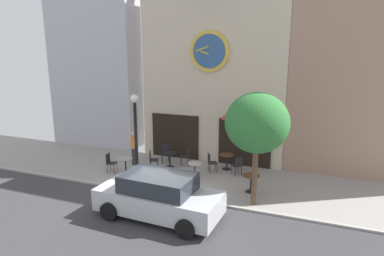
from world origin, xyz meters
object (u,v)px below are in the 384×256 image
Objects in this scene: cafe_chair_outer at (186,155)px; cafe_chair_left_end at (110,161)px; cafe_chair_mid_row at (165,152)px; pedestrian_orange at (134,148)px; cafe_table_center at (251,180)px; parked_car_silver at (159,196)px; street_lamp at (136,137)px; cafe_table_near_door at (227,159)px; cafe_chair_curbside at (238,164)px; street_tree at (257,123)px; cafe_table_leftmost at (195,169)px; cafe_chair_corner at (152,158)px; cafe_table_center_left at (170,157)px; cafe_table_near_curb at (126,163)px; cafe_chair_right_end at (211,161)px.

cafe_chair_outer is 1.00× the size of cafe_chair_left_end.
pedestrian_orange reaches higher than cafe_chair_mid_row.
parked_car_silver reaches higher than cafe_table_center.
street_lamp is 5.11× the size of cafe_table_near_door.
cafe_chair_curbside is at bearing 119.91° from cafe_table_center.
street_tree is at bearing -37.80° from cafe_chair_outer.
cafe_table_leftmost is 0.83× the size of cafe_chair_curbside.
cafe_chair_corner is at bearing -159.82° from cafe_table_near_door.
parked_car_silver reaches higher than cafe_chair_outer.
street_lamp is at bearing -157.92° from cafe_table_leftmost.
cafe_chair_outer is at bearing 150.71° from cafe_table_center.
cafe_chair_mid_row is at bearing 87.20° from street_lamp.
cafe_chair_corner is 4.79m from parked_car_silver.
cafe_table_near_door is at bearing 20.18° from cafe_chair_corner.
street_tree reaches higher than cafe_chair_mid_row.
pedestrian_orange is (-1.84, -0.26, 0.37)m from cafe_table_center_left.
pedestrian_orange is at bearing -175.55° from cafe_chair_curbside.
cafe_chair_outer is 2.71m from cafe_chair_curbside.
cafe_table_center_left is at bearing 151.16° from street_tree.
cafe_chair_left_end is at bearing -171.50° from cafe_table_leftmost.
cafe_table_near_curb is 4.50m from parked_car_silver.
street_tree reaches higher than cafe_table_center_left.
cafe_chair_mid_row is 1.59m from pedestrian_orange.
parked_car_silver is (-2.55, -3.16, 0.25)m from cafe_table_center.
cafe_table_center_left is (0.68, 1.97, -1.44)m from street_lamp.
cafe_table_near_curb is at bearing 136.35° from parked_car_silver.
cafe_chair_mid_row is at bearing 66.01° from cafe_table_near_curb.
cafe_table_near_curb is at bearing -179.39° from cafe_table_center.
pedestrian_orange is 0.38× the size of parked_car_silver.
cafe_table_near_door is (4.19, 2.26, 0.01)m from cafe_table_near_curb.
street_lamp is 5.00× the size of cafe_table_near_curb.
cafe_table_leftmost is 2.65m from cafe_table_center.
cafe_table_leftmost is (3.20, 0.54, -0.02)m from cafe_table_near_curb.
cafe_chair_right_end is (0.39, 1.11, 0.04)m from cafe_table_leftmost.
cafe_chair_right_end is (-0.60, -0.61, 0.01)m from cafe_table_near_door.
cafe_chair_right_end and cafe_chair_corner have the same top height.
cafe_table_near_curb is 1.39m from pedestrian_orange.
cafe_chair_corner is 4.07m from cafe_chair_curbside.
cafe_chair_curbside is at bearing 27.88° from street_lamp.
cafe_chair_outer is 1.00× the size of cafe_chair_mid_row.
cafe_chair_outer is (0.64, 0.54, 0.04)m from cafe_table_center_left.
street_tree is 0.96× the size of parked_car_silver.
cafe_chair_mid_row reaches higher than cafe_table_center.
cafe_table_center is (4.95, 0.47, -1.42)m from street_lamp.
street_lamp reaches higher than cafe_chair_curbside.
parked_car_silver is at bearing -43.65° from cafe_table_near_curb.
street_lamp is 4.23× the size of cafe_chair_corner.
street_tree is 4.68× the size of cafe_chair_curbside.
parked_car_silver is at bearing -128.85° from cafe_table_center.
cafe_chair_mid_row is at bearing 143.48° from cafe_table_leftmost.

